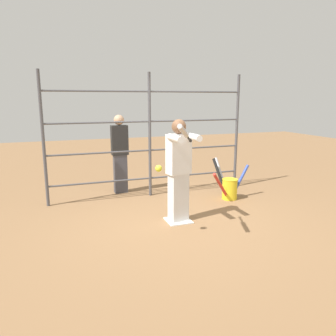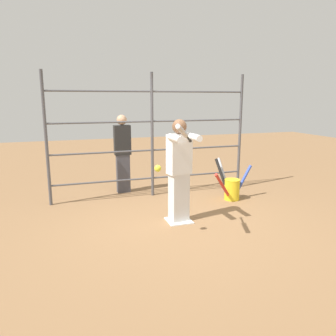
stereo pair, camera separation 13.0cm
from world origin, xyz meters
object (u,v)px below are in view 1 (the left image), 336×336
Objects in this scene: baseball_bat_swinging at (184,132)px; bat_bucket at (229,187)px; bystander_behind_fence at (120,153)px; batter at (179,168)px; softball_in_flight at (159,168)px.

baseball_bat_swinging reaches higher than bat_bucket.
baseball_bat_swinging is at bearing 95.43° from bystander_behind_fence.
batter reaches higher than bat_bucket.
batter is at bearing -107.66° from baseball_bat_swinging.
bystander_behind_fence is (0.54, -2.06, -0.04)m from batter.
batter is 1.01× the size of bystander_behind_fence.
baseball_bat_swinging is at bearing 140.27° from softball_in_flight.
batter is at bearing 104.69° from bystander_behind_fence.
softball_in_flight is 2.58m from bat_bucket.
softball_in_flight is at bearing 89.86° from bystander_behind_fence.
batter is 0.82m from softball_in_flight.
bat_bucket is at bearing 148.22° from bystander_behind_fence.
baseball_bat_swinging is (0.27, 0.83, 0.66)m from batter.
bystander_behind_fence reaches higher than softball_in_flight.
softball_in_flight reaches higher than bat_bucket.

